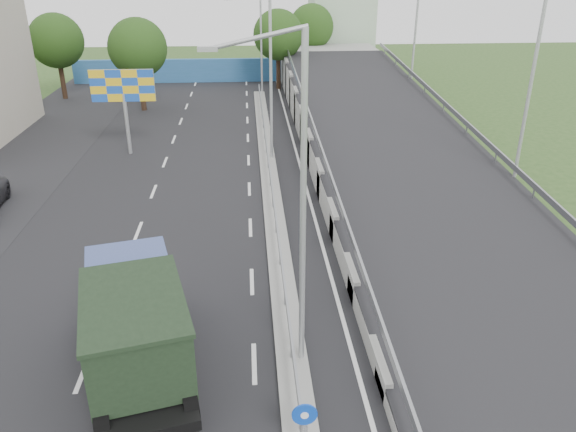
{
  "coord_description": "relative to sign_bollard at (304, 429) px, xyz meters",
  "views": [
    {
      "loc": [
        -1.17,
        -8.29,
        11.66
      ],
      "look_at": [
        0.35,
        12.43,
        2.2
      ],
      "focal_mm": 35.0,
      "sensor_mm": 36.0,
      "label": 1
    }
  ],
  "objects": [
    {
      "name": "road_surface",
      "position": [
        -3.0,
        17.83,
        -1.03
      ],
      "size": [
        26.0,
        90.0,
        0.04
      ],
      "primitive_type": "cube",
      "color": "black",
      "rests_on": "ground"
    },
    {
      "name": "median",
      "position": [
        0.0,
        21.83,
        -0.93
      ],
      "size": [
        1.0,
        44.0,
        0.2
      ],
      "primitive_type": "cube",
      "color": "gray",
      "rests_on": "ground"
    },
    {
      "name": "overpass_ramp",
      "position": [
        7.5,
        21.83,
        0.72
      ],
      "size": [
        10.0,
        50.0,
        3.5
      ],
      "color": "gray",
      "rests_on": "ground"
    },
    {
      "name": "median_guardrail",
      "position": [
        0.0,
        21.83,
        -0.28
      ],
      "size": [
        0.09,
        44.0,
        0.71
      ],
      "color": "gray",
      "rests_on": "median"
    },
    {
      "name": "sign_bollard",
      "position": [
        0.0,
        0.0,
        0.0
      ],
      "size": [
        0.64,
        0.23,
        1.67
      ],
      "color": "black",
      "rests_on": "median"
    },
    {
      "name": "lamp_post_near",
      "position": [
        0.11,
        3.83,
        4.77
      ],
      "size": [
        2.74,
        0.18,
        10.08
      ],
      "color": "#B2B5B7",
      "rests_on": "median"
    },
    {
      "name": "lamp_post_mid",
      "position": [
        0.11,
        23.83,
        4.77
      ],
      "size": [
        2.74,
        0.18,
        10.08
      ],
      "color": "#B2B5B7",
      "rests_on": "median"
    },
    {
      "name": "lamp_post_far",
      "position": [
        0.11,
        43.83,
        4.77
      ],
      "size": [
        2.74,
        0.18,
        10.08
      ],
      "color": "#B2B5B7",
      "rests_on": "median"
    },
    {
      "name": "blue_wall",
      "position": [
        -4.0,
        49.83,
        0.17
      ],
      "size": [
        30.0,
        0.5,
        2.4
      ],
      "primitive_type": "cube",
      "color": "#265C8D",
      "rests_on": "ground"
    },
    {
      "name": "church",
      "position": [
        10.0,
        57.83,
        4.28
      ],
      "size": [
        7.0,
        7.0,
        13.8
      ],
      "color": "#B2CCAD",
      "rests_on": "ground"
    },
    {
      "name": "billboard",
      "position": [
        -9.0,
        25.83,
        3.15
      ],
      "size": [
        4.0,
        0.24,
        5.5
      ],
      "color": "#B2B5B7",
      "rests_on": "ground"
    },
    {
      "name": "tree_left_mid",
      "position": [
        -10.0,
        37.83,
        4.14
      ],
      "size": [
        4.8,
        4.8,
        7.6
      ],
      "color": "black",
      "rests_on": "ground"
    },
    {
      "name": "tree_median_far",
      "position": [
        2.0,
        45.83,
        4.14
      ],
      "size": [
        4.8,
        4.8,
        7.6
      ],
      "color": "black",
      "rests_on": "ground"
    },
    {
      "name": "tree_left_far",
      "position": [
        -18.0,
        42.83,
        4.14
      ],
      "size": [
        4.8,
        4.8,
        7.6
      ],
      "color": "black",
      "rests_on": "ground"
    },
    {
      "name": "tree_ramp_far",
      "position": [
        6.0,
        52.83,
        4.14
      ],
      "size": [
        4.8,
        4.8,
        7.6
      ],
      "color": "black",
      "rests_on": "ground"
    },
    {
      "name": "dump_truck",
      "position": [
        -4.74,
        3.84,
        0.72
      ],
      "size": [
        4.24,
        7.61,
        3.17
      ],
      "rotation": [
        0.0,
        0.0,
        0.24
      ],
      "color": "black",
      "rests_on": "ground"
    }
  ]
}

